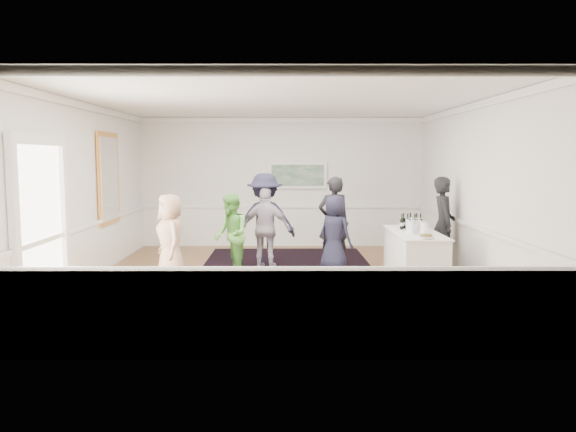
{
  "coord_description": "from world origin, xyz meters",
  "views": [
    {
      "loc": [
        0.13,
        -9.99,
        2.23
      ],
      "look_at": [
        0.15,
        0.2,
        1.16
      ],
      "focal_mm": 35.0,
      "sensor_mm": 36.0,
      "label": 1
    }
  ],
  "objects_px": {
    "guest_navy": "(335,234)",
    "guest_lilac": "(266,228)",
    "guest_dark_a": "(265,220)",
    "guest_tan": "(170,240)",
    "ice_bucket": "(414,225)",
    "guest_green": "(231,235)",
    "nut_bowl": "(426,237)",
    "guest_dark_b": "(333,221)",
    "bartender": "(443,224)",
    "serving_table": "(414,255)"
  },
  "relations": [
    {
      "from": "guest_navy",
      "to": "guest_lilac",
      "type": "bearing_deg",
      "value": 32.1
    },
    {
      "from": "serving_table",
      "to": "guest_lilac",
      "type": "relative_size",
      "value": 1.31
    },
    {
      "from": "bartender",
      "to": "guest_tan",
      "type": "relative_size",
      "value": 1.16
    },
    {
      "from": "guest_green",
      "to": "guest_dark_a",
      "type": "bearing_deg",
      "value": 122.91
    },
    {
      "from": "guest_dark_a",
      "to": "guest_lilac",
      "type": "bearing_deg",
      "value": 93.17
    },
    {
      "from": "guest_dark_b",
      "to": "ice_bucket",
      "type": "distance_m",
      "value": 1.85
    },
    {
      "from": "guest_lilac",
      "to": "guest_navy",
      "type": "relative_size",
      "value": 1.1
    },
    {
      "from": "guest_lilac",
      "to": "ice_bucket",
      "type": "height_order",
      "value": "guest_lilac"
    },
    {
      "from": "guest_green",
      "to": "nut_bowl",
      "type": "distance_m",
      "value": 3.6
    },
    {
      "from": "guest_green",
      "to": "ice_bucket",
      "type": "distance_m",
      "value": 3.43
    },
    {
      "from": "serving_table",
      "to": "nut_bowl",
      "type": "distance_m",
      "value": 1.01
    },
    {
      "from": "guest_dark_b",
      "to": "bartender",
      "type": "bearing_deg",
      "value": 146.46
    },
    {
      "from": "serving_table",
      "to": "guest_dark_a",
      "type": "bearing_deg",
      "value": 157.82
    },
    {
      "from": "guest_dark_a",
      "to": "ice_bucket",
      "type": "height_order",
      "value": "guest_dark_a"
    },
    {
      "from": "guest_green",
      "to": "ice_bucket",
      "type": "height_order",
      "value": "guest_green"
    },
    {
      "from": "bartender",
      "to": "guest_dark_a",
      "type": "distance_m",
      "value": 3.54
    },
    {
      "from": "bartender",
      "to": "guest_tan",
      "type": "xyz_separation_m",
      "value": [
        -5.1,
        -1.22,
        -0.13
      ]
    },
    {
      "from": "guest_dark_b",
      "to": "guest_navy",
      "type": "relative_size",
      "value": 1.22
    },
    {
      "from": "ice_bucket",
      "to": "guest_tan",
      "type": "bearing_deg",
      "value": -172.2
    },
    {
      "from": "guest_green",
      "to": "bartender",
      "type": "bearing_deg",
      "value": 76.57
    },
    {
      "from": "guest_green",
      "to": "nut_bowl",
      "type": "height_order",
      "value": "guest_green"
    },
    {
      "from": "guest_tan",
      "to": "nut_bowl",
      "type": "height_order",
      "value": "guest_tan"
    },
    {
      "from": "guest_navy",
      "to": "ice_bucket",
      "type": "relative_size",
      "value": 5.76
    },
    {
      "from": "guest_dark_a",
      "to": "guest_dark_b",
      "type": "relative_size",
      "value": 1.04
    },
    {
      "from": "serving_table",
      "to": "ice_bucket",
      "type": "xyz_separation_m",
      "value": [
        0.02,
        0.15,
        0.55
      ]
    },
    {
      "from": "guest_tan",
      "to": "ice_bucket",
      "type": "xyz_separation_m",
      "value": [
        4.4,
        0.6,
        0.19
      ]
    },
    {
      "from": "serving_table",
      "to": "guest_dark_b",
      "type": "bearing_deg",
      "value": 135.6
    },
    {
      "from": "guest_dark_b",
      "to": "serving_table",
      "type": "bearing_deg",
      "value": 117.47
    },
    {
      "from": "serving_table",
      "to": "guest_dark_a",
      "type": "xyz_separation_m",
      "value": [
        -2.79,
        1.14,
        0.51
      ]
    },
    {
      "from": "bartender",
      "to": "ice_bucket",
      "type": "xyz_separation_m",
      "value": [
        -0.71,
        -0.62,
        0.06
      ]
    },
    {
      "from": "serving_table",
      "to": "bartender",
      "type": "relative_size",
      "value": 1.16
    },
    {
      "from": "guest_lilac",
      "to": "guest_dark_a",
      "type": "height_order",
      "value": "guest_dark_a"
    },
    {
      "from": "bartender",
      "to": "ice_bucket",
      "type": "bearing_deg",
      "value": 136.43
    },
    {
      "from": "guest_green",
      "to": "guest_dark_b",
      "type": "height_order",
      "value": "guest_dark_b"
    },
    {
      "from": "guest_navy",
      "to": "nut_bowl",
      "type": "bearing_deg",
      "value": 175.65
    },
    {
      "from": "guest_lilac",
      "to": "nut_bowl",
      "type": "height_order",
      "value": "guest_lilac"
    },
    {
      "from": "guest_navy",
      "to": "nut_bowl",
      "type": "relative_size",
      "value": 5.58
    },
    {
      "from": "guest_lilac",
      "to": "guest_navy",
      "type": "height_order",
      "value": "guest_lilac"
    },
    {
      "from": "guest_dark_a",
      "to": "guest_dark_b",
      "type": "xyz_separation_m",
      "value": [
        1.41,
        0.21,
        -0.04
      ]
    },
    {
      "from": "bartender",
      "to": "guest_navy",
      "type": "height_order",
      "value": "bartender"
    },
    {
      "from": "guest_dark_b",
      "to": "ice_bucket",
      "type": "relative_size",
      "value": 7.04
    },
    {
      "from": "guest_tan",
      "to": "guest_dark_b",
      "type": "bearing_deg",
      "value": 95.23
    },
    {
      "from": "guest_tan",
      "to": "guest_lilac",
      "type": "distance_m",
      "value": 2.11
    },
    {
      "from": "serving_table",
      "to": "guest_lilac",
      "type": "height_order",
      "value": "guest_lilac"
    },
    {
      "from": "guest_lilac",
      "to": "guest_dark_a",
      "type": "relative_size",
      "value": 0.86
    },
    {
      "from": "guest_dark_a",
      "to": "nut_bowl",
      "type": "distance_m",
      "value": 3.43
    },
    {
      "from": "serving_table",
      "to": "guest_navy",
      "type": "distance_m",
      "value": 1.57
    },
    {
      "from": "guest_green",
      "to": "guest_lilac",
      "type": "bearing_deg",
      "value": 110.67
    },
    {
      "from": "guest_green",
      "to": "ice_bucket",
      "type": "bearing_deg",
      "value": 67.41
    },
    {
      "from": "guest_navy",
      "to": "guest_green",
      "type": "bearing_deg",
      "value": 51.11
    }
  ]
}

